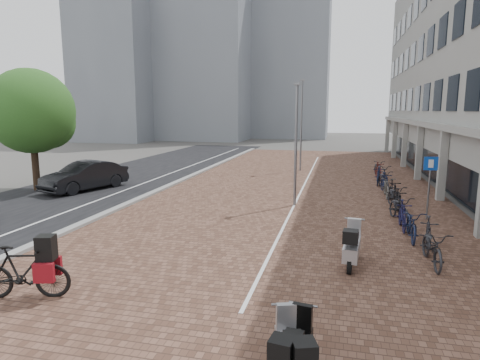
% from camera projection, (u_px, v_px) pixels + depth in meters
% --- Properties ---
extents(ground, '(140.00, 140.00, 0.00)m').
position_uv_depth(ground, '(192.00, 257.00, 12.01)').
color(ground, '#474442').
rests_on(ground, ground).
extents(plaza_brick, '(14.50, 42.00, 0.04)m').
position_uv_depth(plaza_brick, '(300.00, 187.00, 23.04)').
color(plaza_brick, brown).
rests_on(plaza_brick, ground).
extents(street_asphalt, '(8.00, 50.00, 0.03)m').
position_uv_depth(street_asphalt, '(123.00, 179.00, 25.60)').
color(street_asphalt, black).
rests_on(street_asphalt, ground).
extents(curb, '(0.35, 42.00, 0.14)m').
position_uv_depth(curb, '(181.00, 181.00, 24.68)').
color(curb, gray).
rests_on(curb, ground).
extents(lane_line, '(0.12, 44.00, 0.00)m').
position_uv_depth(lane_line, '(152.00, 180.00, 25.14)').
color(lane_line, white).
rests_on(lane_line, street_asphalt).
extents(parking_line, '(0.10, 30.00, 0.00)m').
position_uv_depth(parking_line, '(303.00, 186.00, 22.99)').
color(parking_line, white).
rests_on(parking_line, plaza_brick).
extents(bg_towers, '(33.00, 23.00, 32.00)m').
position_uv_depth(bg_towers, '(214.00, 43.00, 59.89)').
color(bg_towers, gray).
rests_on(bg_towers, ground).
extents(car_dark, '(3.04, 4.94, 1.54)m').
position_uv_depth(car_dark, '(85.00, 176.00, 21.97)').
color(car_dark, black).
rests_on(car_dark, ground).
extents(hero_bike, '(2.18, 1.15, 1.48)m').
position_uv_depth(hero_bike, '(23.00, 271.00, 9.28)').
color(hero_bike, black).
rests_on(hero_bike, ground).
extents(scooter_front, '(0.73, 1.82, 1.22)m').
position_uv_depth(scooter_front, '(352.00, 245.00, 11.25)').
color(scooter_front, '#BCBBC1').
rests_on(scooter_front, ground).
extents(scooter_mid, '(0.73, 1.62, 1.07)m').
position_uv_depth(scooter_mid, '(293.00, 350.00, 6.44)').
color(scooter_mid, black).
rests_on(scooter_mid, ground).
extents(scooter_back, '(0.98, 1.63, 1.07)m').
position_uv_depth(scooter_back, '(293.00, 350.00, 6.42)').
color(scooter_back, '#959599').
rests_on(scooter_back, ground).
extents(parking_sign, '(0.52, 0.12, 2.49)m').
position_uv_depth(parking_sign, '(430.00, 178.00, 15.81)').
color(parking_sign, slate).
rests_on(parking_sign, ground).
extents(lamp_near, '(0.12, 0.12, 5.36)m').
position_uv_depth(lamp_near, '(296.00, 146.00, 18.02)').
color(lamp_near, gray).
rests_on(lamp_near, ground).
extents(lamp_far, '(0.12, 0.12, 6.28)m').
position_uv_depth(lamp_far, '(301.00, 126.00, 28.53)').
color(lamp_far, slate).
rests_on(lamp_far, ground).
extents(street_tree, '(4.39, 4.39, 6.39)m').
position_uv_depth(street_tree, '(34.00, 114.00, 21.46)').
color(street_tree, '#382619').
rests_on(street_tree, ground).
extents(bike_row, '(1.32, 18.11, 1.05)m').
position_uv_depth(bike_row, '(392.00, 191.00, 19.08)').
color(bike_row, '#222327').
rests_on(bike_row, ground).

